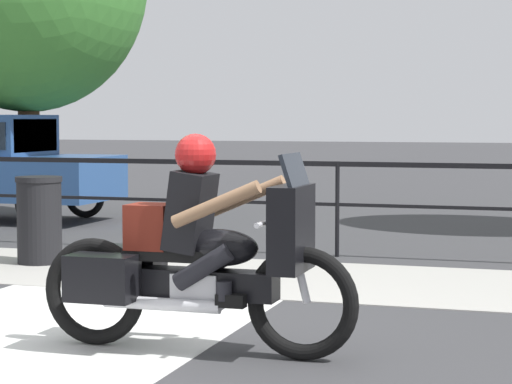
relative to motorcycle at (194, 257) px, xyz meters
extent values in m
plane|color=#38383A|center=(-0.10, -0.11, -0.68)|extent=(120.00, 120.00, 0.00)
cube|color=#A8A59E|center=(-0.10, 3.29, -0.67)|extent=(44.00, 2.40, 0.01)
cube|color=silver|center=(-1.33, -0.31, -0.68)|extent=(2.77, 6.00, 0.01)
cube|color=black|center=(-0.10, 5.02, 0.43)|extent=(36.00, 0.04, 0.06)
cube|color=black|center=(-0.10, 5.02, -0.06)|extent=(36.00, 0.03, 0.04)
cylinder|color=black|center=(-0.10, 5.02, -0.11)|extent=(0.05, 0.05, 1.14)
torus|color=black|center=(0.79, 0.00, -0.29)|extent=(0.78, 0.11, 0.78)
torus|color=black|center=(-0.78, 0.00, -0.29)|extent=(0.78, 0.11, 0.78)
cube|color=black|center=(0.01, 0.00, -0.19)|extent=(1.19, 0.22, 0.20)
cube|color=silver|center=(0.04, 0.00, -0.24)|extent=(0.34, 0.26, 0.26)
ellipsoid|color=black|center=(0.19, 0.00, 0.07)|extent=(0.55, 0.30, 0.26)
cube|color=black|center=(-0.15, 0.00, 0.01)|extent=(0.69, 0.28, 0.08)
cube|color=black|center=(0.71, 0.00, 0.22)|extent=(0.20, 0.54, 0.59)
cube|color=#1E232B|center=(0.73, 0.00, 0.62)|extent=(0.10, 0.46, 0.24)
cylinder|color=silver|center=(0.57, 0.00, 0.27)|extent=(0.04, 0.70, 0.04)
cylinder|color=silver|center=(-0.18, -0.16, -0.32)|extent=(0.86, 0.09, 0.09)
cube|color=black|center=(-0.60, -0.24, -0.14)|extent=(0.48, 0.28, 0.33)
cube|color=black|center=(-0.60, 0.24, -0.14)|extent=(0.48, 0.28, 0.33)
cylinder|color=silver|center=(0.76, 0.00, -0.03)|extent=(0.18, 0.06, 0.51)
cube|color=black|center=(-0.03, 0.00, 0.32)|extent=(0.31, 0.36, 0.58)
sphere|color=#8C6647|center=(0.01, 0.00, 0.70)|extent=(0.23, 0.23, 0.23)
sphere|color=#B21919|center=(0.01, 0.00, 0.72)|extent=(0.29, 0.29, 0.29)
cylinder|color=black|center=(0.12, -0.15, -0.05)|extent=(0.44, 0.13, 0.34)
cylinder|color=black|center=(0.27, -0.15, -0.20)|extent=(0.11, 0.11, 0.13)
cube|color=black|center=(0.32, -0.15, -0.27)|extent=(0.20, 0.10, 0.09)
cylinder|color=black|center=(0.12, 0.15, -0.05)|extent=(0.44, 0.13, 0.34)
cylinder|color=black|center=(0.27, 0.15, -0.20)|extent=(0.11, 0.11, 0.13)
cube|color=black|center=(0.32, 0.15, -0.27)|extent=(0.20, 0.10, 0.09)
cylinder|color=#8C6647|center=(0.27, -0.30, 0.40)|extent=(0.63, 0.09, 0.34)
cylinder|color=#8C6647|center=(0.27, 0.30, 0.40)|extent=(0.63, 0.09, 0.34)
cube|color=maroon|center=(-0.33, 0.00, 0.20)|extent=(0.31, 0.29, 0.32)
cube|color=#19232D|center=(-5.56, 7.51, 0.69)|extent=(0.04, 1.33, 0.52)
torus|color=black|center=(-5.10, 6.73, -0.32)|extent=(0.72, 0.11, 0.72)
torus|color=black|center=(-5.10, 8.30, -0.32)|extent=(0.72, 0.11, 0.72)
cylinder|color=black|center=(-3.19, 3.46, -0.21)|extent=(0.50, 0.50, 0.93)
cylinder|color=black|center=(-3.19, 3.46, 0.28)|extent=(0.53, 0.53, 0.06)
cylinder|color=brown|center=(-5.78, 7.73, 0.45)|extent=(0.34, 0.34, 2.27)
camera|label=1|loc=(2.49, -6.49, 0.98)|focal=70.00mm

